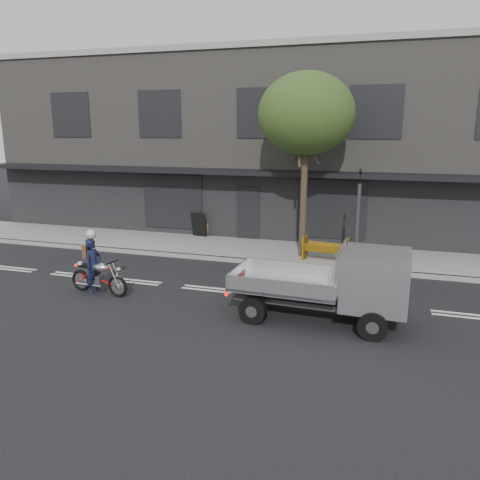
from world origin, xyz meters
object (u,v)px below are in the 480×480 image
object	(u,v)px
traffic_light_pole	(357,223)
sandwich_board	(199,225)
flatbed_ute	(358,281)
street_tree	(306,114)
construction_barrier	(325,250)
rider	(93,266)
motorcycle	(99,276)

from	to	relation	value
traffic_light_pole	sandwich_board	distance (m)	7.42
flatbed_ute	traffic_light_pole	bearing A→B (deg)	96.18
street_tree	sandwich_board	bearing A→B (deg)	159.70
street_tree	construction_barrier	world-z (taller)	street_tree
rider	motorcycle	bearing A→B (deg)	-83.02
street_tree	motorcycle	xyz separation A→B (m)	(-5.15, -5.48, -4.74)
construction_barrier	street_tree	bearing A→B (deg)	142.75
rider	sandwich_board	distance (m)	7.30
motorcycle	sandwich_board	bearing A→B (deg)	94.80
sandwich_board	construction_barrier	bearing A→B (deg)	-18.43
street_tree	motorcycle	size ratio (longest dim) A/B	3.33
rider	construction_barrier	size ratio (longest dim) A/B	1.04
traffic_light_pole	motorcycle	xyz separation A→B (m)	(-7.15, -4.63, -1.11)
motorcycle	rider	size ratio (longest dim) A/B	1.22
motorcycle	rider	bearing A→B (deg)	-173.02
traffic_light_pole	construction_barrier	world-z (taller)	traffic_light_pole
motorcycle	sandwich_board	size ratio (longest dim) A/B	1.89
traffic_light_pole	construction_barrier	bearing A→B (deg)	172.09
street_tree	traffic_light_pole	distance (m)	4.23
motorcycle	flatbed_ute	world-z (taller)	flatbed_ute
construction_barrier	sandwich_board	xyz separation A→B (m)	(-5.79, 2.50, 0.09)
motorcycle	sandwich_board	xyz separation A→B (m)	(0.28, 7.28, 0.15)
flatbed_ute	construction_barrier	bearing A→B (deg)	108.26
traffic_light_pole	motorcycle	world-z (taller)	traffic_light_pole
motorcycle	sandwich_board	world-z (taller)	sandwich_board
street_tree	rider	bearing A→B (deg)	-134.01
street_tree	rider	distance (m)	8.83
street_tree	motorcycle	world-z (taller)	street_tree
flatbed_ute	sandwich_board	size ratio (longest dim) A/B	4.10
sandwich_board	flatbed_ute	bearing A→B (deg)	-40.97
sandwich_board	street_tree	bearing A→B (deg)	-15.36
street_tree	traffic_light_pole	bearing A→B (deg)	-23.03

